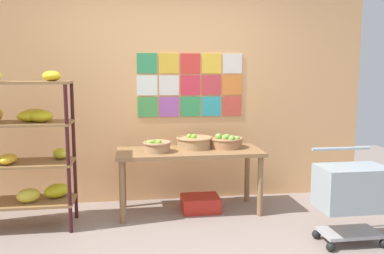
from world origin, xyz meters
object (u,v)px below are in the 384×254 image
at_px(display_table, 190,158).
at_px(shopping_cart, 352,191).
at_px(fruit_basket_left, 157,146).
at_px(fruit_basket_right, 194,142).
at_px(banana_shelf_unit, 22,137).
at_px(fruit_basket_centre, 226,142).
at_px(produce_crate_under_table, 200,203).

relative_size(display_table, shopping_cart, 1.86).
relative_size(fruit_basket_left, fruit_basket_right, 0.75).
height_order(fruit_basket_right, shopping_cart, fruit_basket_right).
distance_m(banana_shelf_unit, fruit_basket_centre, 2.13).
height_order(display_table, fruit_basket_left, fruit_basket_left).
bearing_deg(fruit_basket_right, shopping_cart, -43.16).
xyz_separation_m(banana_shelf_unit, produce_crate_under_table, (1.79, 0.23, -0.83)).
xyz_separation_m(fruit_basket_right, shopping_cart, (1.24, -1.16, -0.27)).
bearing_deg(display_table, banana_shelf_unit, -172.22).
xyz_separation_m(fruit_basket_right, fruit_basket_centre, (0.36, -0.02, -0.00)).
bearing_deg(produce_crate_under_table, banana_shelf_unit, -172.75).
distance_m(display_table, fruit_basket_centre, 0.46).
xyz_separation_m(fruit_basket_left, shopping_cart, (1.67, -1.00, -0.27)).
bearing_deg(display_table, fruit_basket_centre, 12.62).
bearing_deg(shopping_cart, fruit_basket_right, 145.64).
distance_m(banana_shelf_unit, shopping_cart, 3.12).
height_order(banana_shelf_unit, fruit_basket_right, banana_shelf_unit).
bearing_deg(fruit_basket_centre, fruit_basket_right, 176.56).
bearing_deg(banana_shelf_unit, fruit_basket_left, 7.71).
xyz_separation_m(fruit_basket_centre, produce_crate_under_table, (-0.31, -0.10, -0.67)).
height_order(fruit_basket_right, fruit_basket_centre, fruit_basket_centre).
bearing_deg(produce_crate_under_table, fruit_basket_centre, 17.40).
bearing_deg(produce_crate_under_table, fruit_basket_right, 113.38).
relative_size(fruit_basket_left, produce_crate_under_table, 0.73).
height_order(display_table, fruit_basket_right, fruit_basket_right).
relative_size(fruit_basket_left, shopping_cart, 0.36).
bearing_deg(produce_crate_under_table, display_table, 179.79).
bearing_deg(display_table, produce_crate_under_table, -0.21).
height_order(banana_shelf_unit, fruit_basket_left, banana_shelf_unit).
height_order(banana_shelf_unit, display_table, banana_shelf_unit).
relative_size(banana_shelf_unit, produce_crate_under_table, 3.83).
xyz_separation_m(banana_shelf_unit, display_table, (1.67, 0.23, -0.31)).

